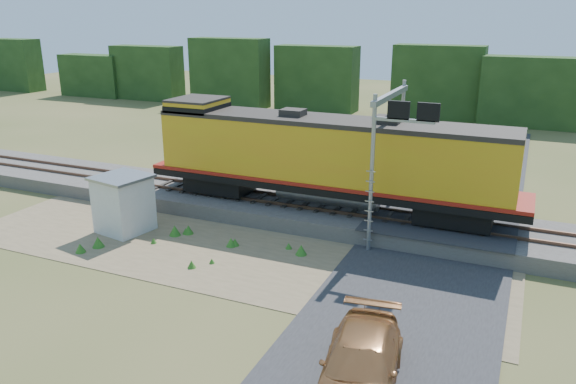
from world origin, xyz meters
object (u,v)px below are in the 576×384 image
at_px(signal_gantry, 394,128).
at_px(car, 360,366).
at_px(shed, 124,203).
at_px(locomotive, 323,157).

bearing_deg(signal_gantry, car, -79.73).
relative_size(shed, car, 0.53).
height_order(shed, car, shed).
xyz_separation_m(shed, car, (14.42, -7.28, -0.67)).
bearing_deg(shed, car, -16.09).
xyz_separation_m(signal_gantry, car, (2.16, -11.93, -4.62)).
bearing_deg(car, locomotive, 106.81).
xyz_separation_m(locomotive, shed, (-8.57, -5.33, -2.01)).
height_order(signal_gantry, car, signal_gantry).
height_order(locomotive, signal_gantry, signal_gantry).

